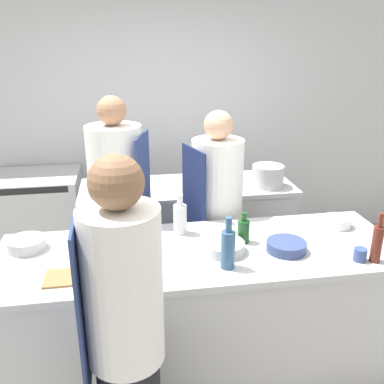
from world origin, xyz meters
TOP-DOWN VIEW (x-y plane):
  - ground_plane at (0.00, 0.00)m, footprint 16.00×16.00m
  - wall_back at (0.00, 2.13)m, footprint 8.00×0.06m
  - prep_counter at (0.00, 0.00)m, footprint 2.48×0.84m
  - pass_counter at (0.10, 1.21)m, footprint 1.86×0.68m
  - oven_range at (-1.28, 1.74)m, footprint 0.81×0.67m
  - chef_at_prep_near at (-0.48, -0.70)m, footprint 0.36×0.34m
  - chef_at_stove at (-0.50, 0.64)m, footprint 0.44×0.43m
  - chef_at_pass_far at (0.24, 0.66)m, footprint 0.44×0.43m
  - bottle_olive_oil at (-0.09, 0.26)m, footprint 0.09×0.09m
  - bottle_vinegar at (0.96, -0.30)m, footprint 0.06×0.06m
  - bottle_wine at (0.11, -0.23)m, footprint 0.08×0.08m
  - bottle_cooking_oil at (0.28, 0.06)m, footprint 0.08×0.08m
  - bowl_mixing_large at (0.13, -0.05)m, footprint 0.25×0.25m
  - bowl_prep_small at (0.50, -0.10)m, footprint 0.24×0.24m
  - bowl_ceramic_blue at (0.98, 0.19)m, footprint 0.18×0.18m
  - bowl_wooden_salad at (-1.05, 0.18)m, footprint 0.23×0.23m
  - cup at (0.88, -0.28)m, footprint 0.07×0.07m
  - cutting_board at (-0.75, -0.20)m, footprint 0.29×0.19m
  - stockpot at (0.78, 1.07)m, footprint 0.27×0.27m

SIDE VIEW (x-z plane):
  - ground_plane at x=0.00m, z-range 0.00..0.00m
  - oven_range at x=-1.28m, z-range 0.00..0.93m
  - prep_counter at x=0.00m, z-range 0.00..0.94m
  - pass_counter at x=0.10m, z-range 0.00..0.94m
  - chef_at_pass_far at x=0.24m, z-range -0.01..1.67m
  - chef_at_prep_near at x=-0.48m, z-range 0.01..1.75m
  - chef_at_stove at x=-0.50m, z-range 0.00..1.80m
  - cutting_board at x=-0.75m, z-range 0.94..0.95m
  - bowl_prep_small at x=0.50m, z-range 0.94..1.00m
  - bowl_mixing_large at x=0.13m, z-range 0.94..1.00m
  - bowl_ceramic_blue at x=0.98m, z-range 0.94..1.01m
  - bowl_wooden_salad at x=-1.05m, z-range 0.94..1.01m
  - cup at x=0.88m, z-range 0.94..1.01m
  - bottle_cooking_oil at x=0.28m, z-range 0.92..1.12m
  - stockpot at x=0.78m, z-range 0.94..1.12m
  - bottle_olive_oil at x=-0.09m, z-range 0.91..1.18m
  - bottle_vinegar at x=0.96m, z-range 0.91..1.21m
  - bottle_wine at x=0.11m, z-range 0.91..1.21m
  - wall_back at x=0.00m, z-range 0.00..2.80m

